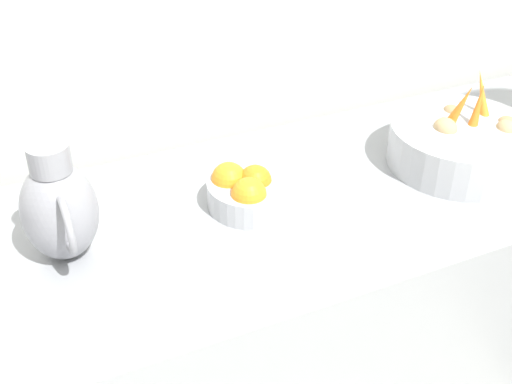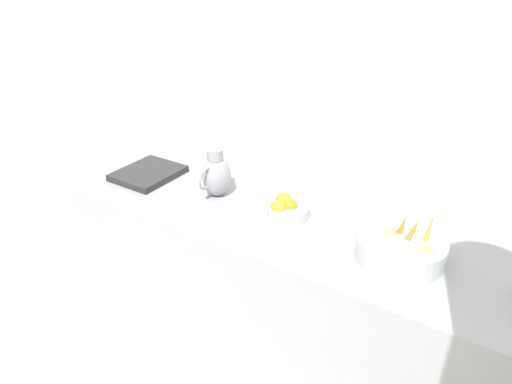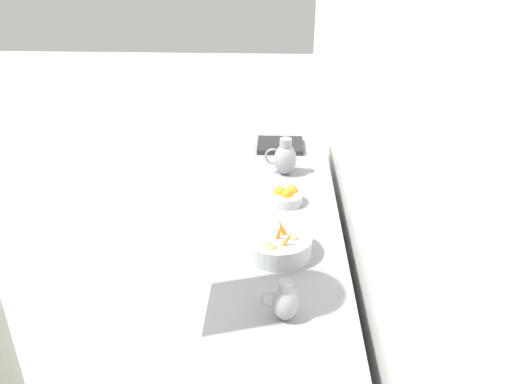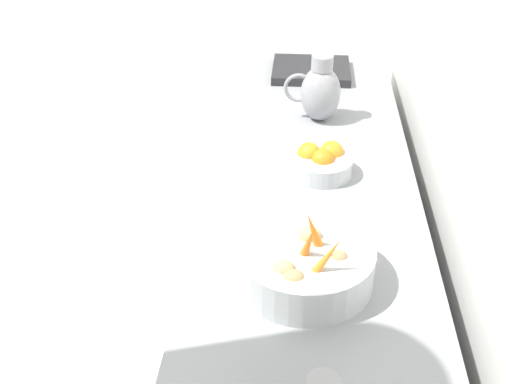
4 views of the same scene
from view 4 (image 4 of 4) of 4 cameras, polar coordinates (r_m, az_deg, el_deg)
name	(u,v)px [view 4 (image 4 of 4)]	position (r m, az deg, el deg)	size (l,w,h in m)	color
prep_counter	(307,312)	(2.19, 4.63, -10.84)	(0.66, 2.71, 0.88)	gray
vegetable_colander	(305,264)	(1.59, 4.45, -6.54)	(0.35, 0.35, 0.21)	#ADAFB5
orange_bowl	(321,162)	(2.06, 5.97, 2.73)	(0.20, 0.20, 0.10)	#ADAFB5
metal_pitcher_tall	(320,91)	(2.39, 5.83, 9.10)	(0.21, 0.15, 0.25)	gray
counter_sink_basin	(311,70)	(2.84, 5.03, 10.98)	(0.34, 0.30, 0.04)	#232326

